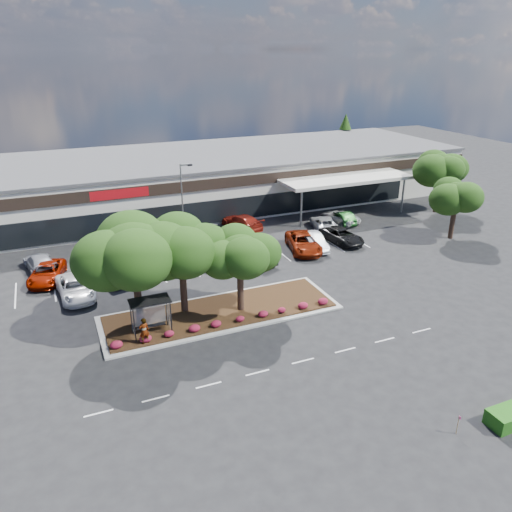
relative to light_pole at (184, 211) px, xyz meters
name	(u,v)px	position (x,y,z in m)	size (l,w,h in m)	color
ground	(266,334)	(0.55, -19.01, -3.71)	(160.00, 160.00, 0.00)	black
retail_store	(157,182)	(0.62, 14.90, -0.56)	(80.40, 25.20, 6.25)	beige
landscape_island	(221,312)	(-1.45, -15.01, -3.59)	(18.00, 6.00, 0.26)	#A9A9A4
lane_markings	(217,277)	(0.41, -8.58, -3.71)	(33.12, 20.06, 0.01)	silver
shrub_row	(231,320)	(-1.45, -17.11, -3.20)	(17.00, 0.80, 0.50)	maroon
bus_shelter	(150,306)	(-6.95, -16.06, -1.41)	(2.75, 1.55, 2.59)	black
island_tree_west	(136,274)	(-7.45, -14.51, 0.49)	(7.20, 7.20, 7.89)	#1B3A10
island_tree_mid	(182,266)	(-3.95, -13.81, 0.21)	(6.60, 6.60, 7.32)	#1B3A10
island_tree_east	(240,270)	(0.05, -15.31, -0.20)	(5.80, 5.80, 6.50)	#1B3A10
tree_east_near	(455,209)	(26.55, -9.01, -0.46)	(5.60, 5.60, 6.51)	#1B3A10
tree_east_far	(439,182)	(31.55, -1.01, 0.10)	(6.40, 6.40, 7.62)	#1B3A10
conifer_north_east	(344,141)	(34.55, 24.99, 0.79)	(3.96, 3.96, 9.00)	#1B3A10
person_waiting	(144,331)	(-7.67, -17.30, -2.50)	(0.70, 0.46, 1.91)	#594C47
light_pole	(184,211)	(0.00, 0.00, 0.00)	(1.42, 0.75, 8.46)	#A9A9A4
survey_stake	(458,423)	(5.64, -32.01, -2.99)	(0.07, 0.14, 1.13)	#95764E
car_0	(47,273)	(-13.38, -3.57, -2.96)	(2.48, 5.38, 1.50)	#841300
car_1	(75,288)	(-11.35, -7.68, -2.93)	(2.59, 5.61, 1.56)	white
car_2	(112,272)	(-8.14, -5.73, -2.93)	(1.66, 4.75, 1.57)	navy
car_3	(198,254)	(-0.10, -4.75, -2.92)	(2.23, 5.49, 1.59)	#992710
car_4	(204,255)	(0.46, -4.76, -3.05)	(1.86, 4.58, 1.33)	silver
car_5	(252,255)	(4.50, -6.98, -2.87)	(1.78, 5.10, 1.68)	black
car_6	(303,243)	(10.42, -6.03, -2.87)	(2.79, 6.06, 1.68)	maroon
car_7	(313,241)	(11.54, -5.99, -2.91)	(1.69, 4.84, 1.59)	silver
car_8	(342,236)	(15.10, -5.64, -2.97)	(2.46, 5.34, 1.49)	black
car_9	(40,263)	(-13.87, -1.06, -2.92)	(2.21, 5.43, 1.58)	#999BA4
car_10	(107,246)	(-7.74, 0.80, -2.88)	(2.32, 5.71, 1.66)	navy
car_12	(194,236)	(1.05, 0.44, -3.00)	(2.00, 4.91, 1.42)	#693105
car_13	(210,234)	(2.75, 0.22, -2.92)	(1.86, 4.62, 1.57)	#B2B6C0
car_14	(242,222)	(7.14, 2.39, -2.88)	(2.33, 5.72, 1.66)	maroon
car_15	(324,223)	(15.53, -1.29, -2.98)	(2.42, 5.25, 1.46)	silver
car_16	(340,217)	(18.41, 0.06, -3.01)	(2.32, 5.03, 1.40)	#B8B8B8
car_17	(343,217)	(18.64, -0.30, -2.99)	(1.52, 4.35, 1.43)	#184E19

